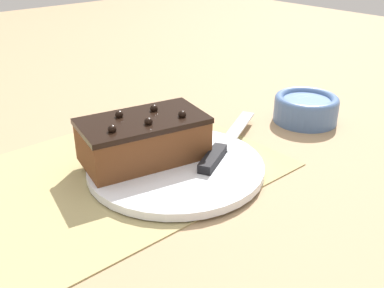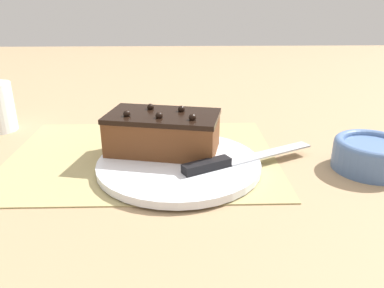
{
  "view_description": "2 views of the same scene",
  "coord_description": "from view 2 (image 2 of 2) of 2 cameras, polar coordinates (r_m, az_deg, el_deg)",
  "views": [
    {
      "loc": [
        0.3,
        0.51,
        0.33
      ],
      "look_at": [
        -0.07,
        0.08,
        0.05
      ],
      "focal_mm": 42.0,
      "sensor_mm": 36.0,
      "label": 1
    },
    {
      "loc": [
        -0.07,
        0.6,
        0.26
      ],
      "look_at": [
        -0.08,
        0.06,
        0.05
      ],
      "focal_mm": 35.0,
      "sensor_mm": 36.0,
      "label": 2
    }
  ],
  "objects": [
    {
      "name": "ground_plane",
      "position": [
        0.66,
        -7.51,
        -1.82
      ],
      "size": [
        3.0,
        3.0,
        0.0
      ],
      "primitive_type": "plane",
      "color": "#9E7F5B"
    },
    {
      "name": "placemat_woven",
      "position": [
        0.66,
        -7.51,
        -1.66
      ],
      "size": [
        0.46,
        0.34,
        0.0
      ],
      "primitive_type": "cube",
      "color": "tan",
      "rests_on": "ground_plane"
    },
    {
      "name": "cake_plate",
      "position": [
        0.6,
        -2.01,
        -3.05
      ],
      "size": [
        0.26,
        0.26,
        0.01
      ],
      "color": "white",
      "rests_on": "placemat_woven"
    },
    {
      "name": "chocolate_cake",
      "position": [
        0.63,
        -4.41,
        1.81
      ],
      "size": [
        0.2,
        0.14,
        0.08
      ],
      "rotation": [
        0.0,
        0.0,
        -0.21
      ],
      "color": "brown",
      "rests_on": "cake_plate"
    },
    {
      "name": "serving_knife",
      "position": [
        0.59,
        5.68,
        -2.6
      ],
      "size": [
        0.23,
        0.13,
        0.01
      ],
      "rotation": [
        0.0,
        0.0,
        2.05
      ],
      "color": "black",
      "rests_on": "cake_plate"
    },
    {
      "name": "small_bowl",
      "position": [
        0.66,
        25.66,
        -1.34
      ],
      "size": [
        0.12,
        0.12,
        0.05
      ],
      "color": "#4C6B9E",
      "rests_on": "ground_plane"
    }
  ]
}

